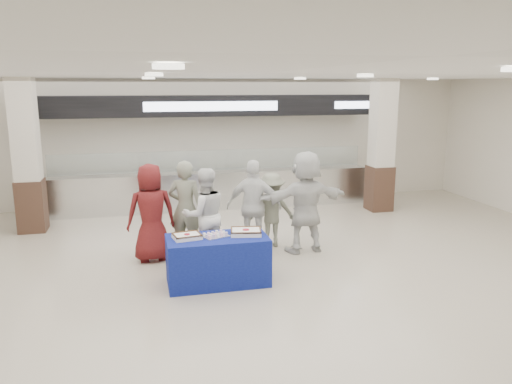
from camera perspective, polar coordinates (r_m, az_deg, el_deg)
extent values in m
plane|color=beige|center=(7.68, 0.93, -11.17)|extent=(14.00, 14.00, 0.00)
cube|color=silver|center=(12.63, -5.09, 0.24)|extent=(8.00, 0.80, 0.90)
cube|color=silver|center=(12.54, -5.13, 2.34)|extent=(8.00, 0.85, 0.04)
cube|color=white|center=(12.20, -4.96, 3.64)|extent=(7.60, 0.02, 0.50)
cube|color=black|center=(12.37, -5.27, 9.80)|extent=(8.40, 0.70, 0.50)
cube|color=white|center=(12.02, -5.03, 9.74)|extent=(3.20, 0.03, 0.22)
cube|color=white|center=(13.12, 11.87, 9.72)|extent=(1.40, 0.03, 0.18)
cube|color=#382319|center=(11.54, -24.25, -1.43)|extent=(0.55, 0.55, 1.10)
cube|color=beige|center=(11.30, -24.95, 6.49)|extent=(0.50, 0.50, 2.10)
cube|color=#382319|center=(12.69, 13.90, 0.44)|extent=(0.55, 0.55, 1.10)
cube|color=beige|center=(12.47, 14.27, 7.66)|extent=(0.50, 0.50, 2.10)
cube|color=navy|center=(7.84, -4.41, -7.78)|extent=(1.55, 0.79, 0.75)
cube|color=white|center=(7.68, -7.89, -5.07)|extent=(0.46, 0.38, 0.06)
cube|color=#452A13|center=(7.67, -7.90, -4.75)|extent=(0.46, 0.38, 0.02)
cylinder|color=#A51727|center=(7.67, -7.90, -4.81)|extent=(0.10, 0.10, 0.01)
cube|color=white|center=(7.82, -1.16, -4.61)|extent=(0.53, 0.45, 0.07)
cube|color=#452A13|center=(7.80, -1.16, -4.27)|extent=(0.53, 0.45, 0.02)
cylinder|color=#A51727|center=(7.81, -1.16, -4.32)|extent=(0.12, 0.12, 0.01)
cube|color=silver|center=(7.75, -4.67, -5.03)|extent=(0.46, 0.41, 0.01)
imported|color=maroon|center=(8.87, -11.89, -2.33)|extent=(0.91, 0.66, 1.73)
imported|color=slate|center=(9.06, -8.05, -1.85)|extent=(0.74, 0.62, 1.74)
imported|color=white|center=(8.74, -5.87, -2.61)|extent=(0.88, 0.73, 1.65)
imported|color=white|center=(9.14, -0.23, -1.66)|extent=(1.09, 0.74, 1.72)
imported|color=slate|center=(9.52, 1.76, -2.04)|extent=(1.00, 0.68, 1.42)
imported|color=silver|center=(9.18, 5.68, -1.12)|extent=(1.80, 0.75, 1.89)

